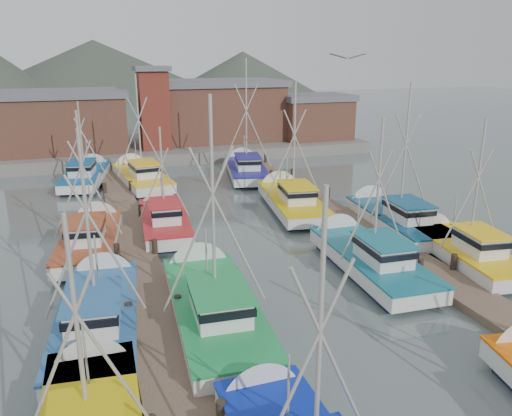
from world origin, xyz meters
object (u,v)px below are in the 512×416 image
object	(u,v)px
lookout_tower	(154,107)
boat_8	(164,220)
boat_4	(212,303)
boat_12	(140,176)

from	to	relation	value
lookout_tower	boat_8	distance (m)	23.77
lookout_tower	boat_8	size ratio (longest dim) A/B	0.94
boat_4	boat_12	xyz separation A→B (m)	(-0.29, 24.78, -0.00)
boat_4	boat_8	xyz separation A→B (m)	(-0.17, 12.07, -0.01)
boat_12	boat_4	bearing A→B (deg)	-96.47
boat_8	lookout_tower	bearing A→B (deg)	87.33
lookout_tower	boat_12	world-z (taller)	lookout_tower
boat_4	lookout_tower	bearing A→B (deg)	89.42
lookout_tower	boat_8	bearing A→B (deg)	-96.80
boat_4	boat_8	bearing A→B (deg)	94.44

